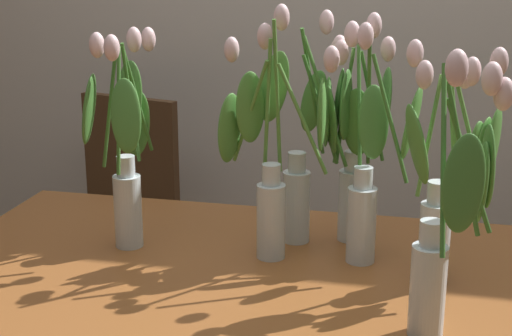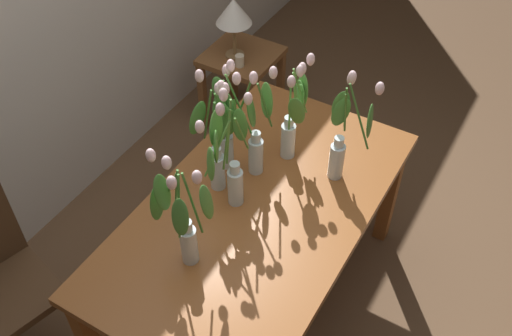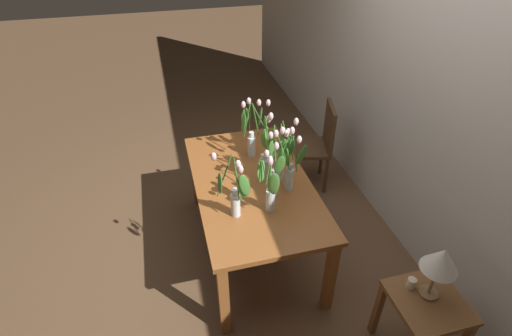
{
  "view_description": "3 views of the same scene",
  "coord_description": "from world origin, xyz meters",
  "px_view_note": "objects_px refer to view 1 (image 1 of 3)",
  "views": [
    {
      "loc": [
        0.32,
        -1.56,
        1.45
      ],
      "look_at": [
        -0.02,
        -0.06,
        1.0
      ],
      "focal_mm": 53.73,
      "sensor_mm": 36.0,
      "label": 1
    },
    {
      "loc": [
        -1.45,
        -0.84,
        2.65
      ],
      "look_at": [
        0.06,
        0.04,
        0.9
      ],
      "focal_mm": 41.0,
      "sensor_mm": 36.0,
      "label": 2
    },
    {
      "loc": [
        2.37,
        -0.59,
        2.6
      ],
      "look_at": [
        0.09,
        0.01,
        0.93
      ],
      "focal_mm": 27.11,
      "sensor_mm": 36.0,
      "label": 3
    }
  ],
  "objects_px": {
    "tulip_vase_1": "(353,153)",
    "tulip_vase_6": "(271,157)",
    "dining_table": "(270,310)",
    "tulip_vase_2": "(312,156)",
    "dining_chair": "(116,211)",
    "tulip_vase_0": "(449,189)",
    "tulip_vase_4": "(449,235)",
    "tulip_vase_5": "(125,153)",
    "tulip_vase_3": "(369,184)"
  },
  "relations": [
    {
      "from": "tulip_vase_1",
      "to": "tulip_vase_6",
      "type": "distance_m",
      "value": 0.21
    },
    {
      "from": "dining_table",
      "to": "tulip_vase_2",
      "type": "distance_m",
      "value": 0.39
    },
    {
      "from": "tulip_vase_2",
      "to": "dining_chair",
      "type": "xyz_separation_m",
      "value": [
        -0.81,
        0.66,
        -0.43
      ]
    },
    {
      "from": "tulip_vase_0",
      "to": "dining_chair",
      "type": "relative_size",
      "value": 0.56
    },
    {
      "from": "tulip_vase_0",
      "to": "tulip_vase_4",
      "type": "distance_m",
      "value": 0.25
    },
    {
      "from": "tulip_vase_0",
      "to": "tulip_vase_2",
      "type": "height_order",
      "value": "tulip_vase_2"
    },
    {
      "from": "tulip_vase_5",
      "to": "tulip_vase_2",
      "type": "bearing_deg",
      "value": 16.57
    },
    {
      "from": "tulip_vase_0",
      "to": "tulip_vase_1",
      "type": "height_order",
      "value": "tulip_vase_1"
    },
    {
      "from": "tulip_vase_5",
      "to": "dining_chair",
      "type": "xyz_separation_m",
      "value": [
        -0.38,
        0.79,
        -0.45
      ]
    },
    {
      "from": "dining_chair",
      "to": "tulip_vase_5",
      "type": "bearing_deg",
      "value": -64.34
    },
    {
      "from": "tulip_vase_1",
      "to": "tulip_vase_4",
      "type": "height_order",
      "value": "tulip_vase_4"
    },
    {
      "from": "tulip_vase_6",
      "to": "dining_chair",
      "type": "distance_m",
      "value": 1.16
    },
    {
      "from": "tulip_vase_4",
      "to": "tulip_vase_6",
      "type": "xyz_separation_m",
      "value": [
        -0.4,
        0.33,
        0.03
      ]
    },
    {
      "from": "tulip_vase_1",
      "to": "tulip_vase_6",
      "type": "relative_size",
      "value": 0.94
    },
    {
      "from": "tulip_vase_5",
      "to": "tulip_vase_6",
      "type": "xyz_separation_m",
      "value": [
        0.36,
        0.02,
        0.01
      ]
    },
    {
      "from": "tulip_vase_0",
      "to": "dining_chair",
      "type": "bearing_deg",
      "value": 143.03
    },
    {
      "from": "dining_chair",
      "to": "tulip_vase_6",
      "type": "bearing_deg",
      "value": -46.33
    },
    {
      "from": "tulip_vase_2",
      "to": "tulip_vase_4",
      "type": "relative_size",
      "value": 1.01
    },
    {
      "from": "tulip_vase_4",
      "to": "dining_table",
      "type": "bearing_deg",
      "value": 150.43
    },
    {
      "from": "tulip_vase_5",
      "to": "tulip_vase_6",
      "type": "height_order",
      "value": "tulip_vase_6"
    },
    {
      "from": "tulip_vase_1",
      "to": "tulip_vase_5",
      "type": "distance_m",
      "value": 0.55
    },
    {
      "from": "dining_table",
      "to": "tulip_vase_6",
      "type": "bearing_deg",
      "value": 101.33
    },
    {
      "from": "dining_chair",
      "to": "tulip_vase_2",
      "type": "bearing_deg",
      "value": -38.96
    },
    {
      "from": "tulip_vase_6",
      "to": "tulip_vase_5",
      "type": "bearing_deg",
      "value": -176.91
    },
    {
      "from": "tulip_vase_4",
      "to": "dining_chair",
      "type": "xyz_separation_m",
      "value": [
        -1.13,
        1.1,
        -0.42
      ]
    },
    {
      "from": "tulip_vase_4",
      "to": "tulip_vase_5",
      "type": "xyz_separation_m",
      "value": [
        -0.76,
        0.31,
        0.02
      ]
    },
    {
      "from": "tulip_vase_3",
      "to": "dining_chair",
      "type": "distance_m",
      "value": 1.29
    },
    {
      "from": "tulip_vase_5",
      "to": "tulip_vase_0",
      "type": "bearing_deg",
      "value": -5.2
    },
    {
      "from": "tulip_vase_2",
      "to": "tulip_vase_6",
      "type": "relative_size",
      "value": 0.96
    },
    {
      "from": "tulip_vase_5",
      "to": "dining_chair",
      "type": "bearing_deg",
      "value": 115.66
    },
    {
      "from": "tulip_vase_4",
      "to": "tulip_vase_6",
      "type": "height_order",
      "value": "tulip_vase_6"
    },
    {
      "from": "tulip_vase_2",
      "to": "tulip_vase_5",
      "type": "xyz_separation_m",
      "value": [
        -0.44,
        -0.13,
        0.01
      ]
    },
    {
      "from": "tulip_vase_1",
      "to": "tulip_vase_6",
      "type": "xyz_separation_m",
      "value": [
        -0.18,
        -0.12,
        0.01
      ]
    },
    {
      "from": "tulip_vase_3",
      "to": "tulip_vase_2",
      "type": "bearing_deg",
      "value": 147.72
    },
    {
      "from": "dining_table",
      "to": "tulip_vase_3",
      "type": "bearing_deg",
      "value": 33.71
    },
    {
      "from": "tulip_vase_0",
      "to": "tulip_vase_4",
      "type": "xyz_separation_m",
      "value": [
        -0.0,
        -0.25,
        -0.01
      ]
    },
    {
      "from": "tulip_vase_0",
      "to": "tulip_vase_6",
      "type": "height_order",
      "value": "tulip_vase_6"
    },
    {
      "from": "dining_chair",
      "to": "tulip_vase_0",
      "type": "bearing_deg",
      "value": -36.97
    },
    {
      "from": "dining_table",
      "to": "tulip_vase_1",
      "type": "distance_m",
      "value": 0.43
    },
    {
      "from": "tulip_vase_0",
      "to": "tulip_vase_3",
      "type": "distance_m",
      "value": 0.21
    },
    {
      "from": "dining_table",
      "to": "tulip_vase_2",
      "type": "xyz_separation_m",
      "value": [
        0.06,
        0.23,
        0.31
      ]
    },
    {
      "from": "tulip_vase_3",
      "to": "tulip_vase_4",
      "type": "bearing_deg",
      "value": -63.92
    },
    {
      "from": "tulip_vase_3",
      "to": "tulip_vase_5",
      "type": "height_order",
      "value": "tulip_vase_3"
    },
    {
      "from": "dining_chair",
      "to": "tulip_vase_4",
      "type": "bearing_deg",
      "value": -44.19
    },
    {
      "from": "tulip_vase_4",
      "to": "tulip_vase_6",
      "type": "bearing_deg",
      "value": 140.16
    },
    {
      "from": "tulip_vase_3",
      "to": "tulip_vase_4",
      "type": "height_order",
      "value": "tulip_vase_3"
    },
    {
      "from": "dining_table",
      "to": "tulip_vase_3",
      "type": "height_order",
      "value": "tulip_vase_3"
    },
    {
      "from": "dining_table",
      "to": "dining_chair",
      "type": "distance_m",
      "value": 1.17
    },
    {
      "from": "tulip_vase_4",
      "to": "dining_chair",
      "type": "distance_m",
      "value": 1.64
    },
    {
      "from": "tulip_vase_2",
      "to": "tulip_vase_3",
      "type": "bearing_deg",
      "value": -32.28
    }
  ]
}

